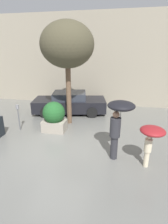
# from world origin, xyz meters

# --- Properties ---
(ground_plane) EXTENTS (40.00, 40.00, 0.00)m
(ground_plane) POSITION_xyz_m (0.00, 0.00, 0.00)
(ground_plane) COLOR slate
(building_facade) EXTENTS (18.00, 0.30, 6.00)m
(building_facade) POSITION_xyz_m (0.00, 6.50, 3.00)
(building_facade) COLOR #9E937F
(building_facade) RESTS_ON ground
(planter_box) EXTENTS (1.08, 1.04, 1.44)m
(planter_box) POSITION_xyz_m (-0.66, 1.58, 0.75)
(planter_box) COLOR #9E9384
(planter_box) RESTS_ON ground
(person_adult) EXTENTS (0.91, 0.91, 2.11)m
(person_adult) POSITION_xyz_m (2.29, -0.10, 1.57)
(person_adult) COLOR #2D2D33
(person_adult) RESTS_ON ground
(person_child) EXTENTS (0.76, 0.76, 1.47)m
(person_child) POSITION_xyz_m (3.32, -0.47, 1.18)
(person_child) COLOR beige
(person_child) RESTS_ON ground
(parked_car_near) EXTENTS (4.57, 2.60, 1.29)m
(parked_car_near) POSITION_xyz_m (-0.66, 4.28, 0.61)
(parked_car_near) COLOR black
(parked_car_near) RESTS_ON ground
(street_tree) EXTENTS (2.51, 2.51, 4.96)m
(street_tree) POSITION_xyz_m (-0.24, 2.67, 3.87)
(street_tree) COLOR brown
(street_tree) RESTS_ON ground
(parking_meter) EXTENTS (0.14, 0.14, 1.27)m
(parking_meter) POSITION_xyz_m (-2.35, 1.34, 0.91)
(parking_meter) COLOR #595B60
(parking_meter) RESTS_ON ground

